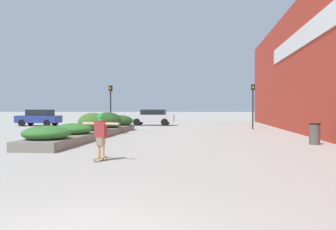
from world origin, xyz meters
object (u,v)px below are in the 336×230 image
object	(u,v)px
trash_bin	(315,134)
car_center_left	(152,117)
skateboarder	(101,131)
car_center_right	(39,117)
traffic_light_left	(111,99)
skateboard	(101,159)
traffic_light_right	(253,99)

from	to	relation	value
trash_bin	car_center_left	world-z (taller)	car_center_left
skateboarder	trash_bin	world-z (taller)	skateboarder
car_center_left	car_center_right	xyz separation A→B (m)	(-10.35, -2.11, -0.02)
trash_bin	traffic_light_left	size ratio (longest dim) A/B	0.28
skateboard	car_center_left	size ratio (longest dim) A/B	0.17
trash_bin	traffic_light_right	distance (m)	12.54
car_center_right	traffic_light_right	world-z (taller)	traffic_light_right
trash_bin	car_center_left	xyz separation A→B (m)	(-10.09, 17.84, 0.32)
trash_bin	traffic_light_left	world-z (taller)	traffic_light_left
car_center_left	trash_bin	bearing A→B (deg)	-150.51
car_center_right	traffic_light_right	xyz separation A→B (m)	(19.16, -3.41, 1.62)
trash_bin	traffic_light_left	xyz separation A→B (m)	(-12.62, 11.86, 1.89)
car_center_right	traffic_light_left	xyz separation A→B (m)	(7.82, -3.87, 1.59)
car_center_right	traffic_light_right	size ratio (longest dim) A/B	1.09
car_center_left	traffic_light_left	xyz separation A→B (m)	(-2.54, -5.98, 1.57)
skateboard	traffic_light_right	distance (m)	19.88
skateboarder	trash_bin	bearing A→B (deg)	52.03
skateboarder	traffic_light_right	xyz separation A→B (m)	(6.97, 18.47, 1.46)
skateboarder	car_center_right	xyz separation A→B (m)	(-12.19, 21.88, -0.16)
car_center_right	traffic_light_right	bearing A→B (deg)	-100.09
skateboard	trash_bin	bearing A→B (deg)	52.03
car_center_right	car_center_left	bearing A→B (deg)	-78.49
trash_bin	traffic_light_left	bearing A→B (deg)	136.78
car_center_left	car_center_right	bearing A→B (deg)	101.51
skateboard	traffic_light_left	world-z (taller)	traffic_light_left
skateboard	trash_bin	distance (m)	10.30
skateboard	trash_bin	size ratio (longest dim) A/B	0.74
car_center_right	traffic_light_left	size ratio (longest dim) A/B	1.11
car_center_left	car_center_right	distance (m)	10.56
skateboard	trash_bin	xyz separation A→B (m)	(8.25, 6.15, 0.42)
car_center_left	traffic_light_left	distance (m)	6.68
skateboard	car_center_left	bearing A→B (deg)	109.73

